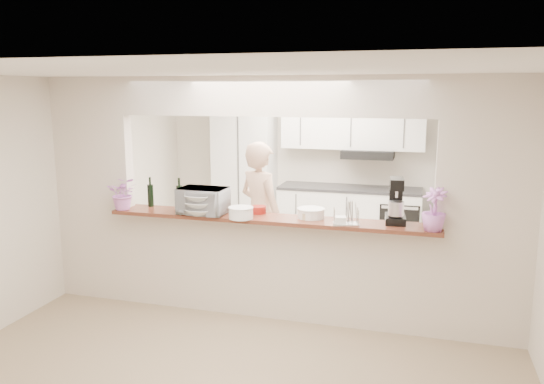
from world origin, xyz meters
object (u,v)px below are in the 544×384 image
at_px(stand_mixer, 396,203).
at_px(person, 261,216).
at_px(toaster_oven, 203,201).
at_px(refrigerator, 463,200).

relative_size(stand_mixer, person, 0.25).
bearing_deg(toaster_oven, refrigerator, 45.99).
bearing_deg(toaster_oven, stand_mixer, 5.82).
height_order(refrigerator, person, person).
bearing_deg(stand_mixer, toaster_oven, -175.16).
distance_m(stand_mixer, person, 1.81).
height_order(stand_mixer, person, person).
bearing_deg(refrigerator, person, -142.41).
xyz_separation_m(refrigerator, person, (-2.40, -1.85, 0.03)).
relative_size(refrigerator, toaster_oven, 3.45).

